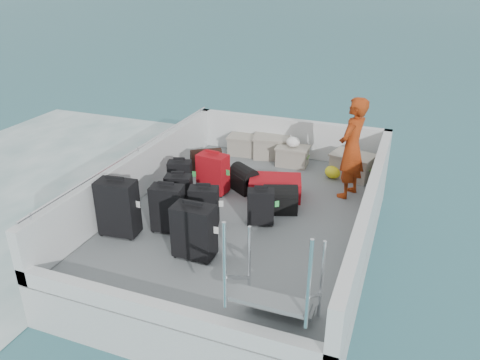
# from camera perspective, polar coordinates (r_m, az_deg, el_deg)

# --- Properties ---
(ground) EXTENTS (160.00, 160.00, 0.00)m
(ground) POSITION_cam_1_polar(r_m,az_deg,el_deg) (7.14, 0.54, -8.33)
(ground) COLOR #184D57
(ground) RESTS_ON ground
(wake_foam) EXTENTS (10.00, 10.00, 0.00)m
(wake_foam) POSITION_cam_1_polar(r_m,az_deg,el_deg) (9.70, -27.12, -1.87)
(wake_foam) COLOR white
(wake_foam) RESTS_ON ground
(ferry_hull) EXTENTS (3.60, 5.00, 0.60)m
(ferry_hull) POSITION_cam_1_polar(r_m,az_deg,el_deg) (6.99, 0.55, -6.26)
(ferry_hull) COLOR silver
(ferry_hull) RESTS_ON ground
(deck) EXTENTS (3.30, 4.70, 0.02)m
(deck) POSITION_cam_1_polar(r_m,az_deg,el_deg) (6.83, 0.56, -4.03)
(deck) COLOR slate
(deck) RESTS_ON ferry_hull
(deck_fittings) EXTENTS (3.60, 5.00, 0.90)m
(deck_fittings) POSITION_cam_1_polar(r_m,az_deg,el_deg) (6.28, 2.51, -2.84)
(deck_fittings) COLOR silver
(deck_fittings) RESTS_ON deck
(suitcase_0) EXTENTS (0.53, 0.34, 0.78)m
(suitcase_0) POSITION_cam_1_polar(r_m,az_deg,el_deg) (6.32, -14.62, -3.36)
(suitcase_0) COLOR black
(suitcase_0) RESTS_ON deck
(suitcase_1) EXTENTS (0.42, 0.30, 0.56)m
(suitcase_1) POSITION_cam_1_polar(r_m,az_deg,el_deg) (6.78, -7.45, -1.69)
(suitcase_1) COLOR black
(suitcase_1) RESTS_ON deck
(suitcase_2) EXTENTS (0.41, 0.32, 0.53)m
(suitcase_2) POSITION_cam_1_polar(r_m,az_deg,el_deg) (7.35, -7.31, 0.33)
(suitcase_2) COLOR black
(suitcase_2) RESTS_ON deck
(suitcase_3) EXTENTS (0.47, 0.32, 0.66)m
(suitcase_3) POSITION_cam_1_polar(r_m,az_deg,el_deg) (6.30, -8.79, -3.51)
(suitcase_3) COLOR black
(suitcase_3) RESTS_ON deck
(suitcase_4) EXTENTS (0.44, 0.33, 0.58)m
(suitcase_4) POSITION_cam_1_polar(r_m,az_deg,el_deg) (6.36, -4.41, -3.35)
(suitcase_4) COLOR black
(suitcase_4) RESTS_ON deck
(suitcase_5) EXTENTS (0.49, 0.34, 0.64)m
(suitcase_5) POSITION_cam_1_polar(r_m,az_deg,el_deg) (7.29, -3.31, 0.76)
(suitcase_5) COLOR #A60C18
(suitcase_5) RESTS_ON deck
(suitcase_6) EXTENTS (0.50, 0.30, 0.69)m
(suitcase_6) POSITION_cam_1_polar(r_m,az_deg,el_deg) (5.71, -5.61, -6.31)
(suitcase_6) COLOR black
(suitcase_6) RESTS_ON deck
(suitcase_7) EXTENTS (0.41, 0.31, 0.51)m
(suitcase_7) POSITION_cam_1_polar(r_m,az_deg,el_deg) (6.42, 2.53, -3.35)
(suitcase_7) COLOR black
(suitcase_7) RESTS_ON deck
(suitcase_8) EXTENTS (0.90, 0.71, 0.31)m
(suitcase_8) POSITION_cam_1_polar(r_m,az_deg,el_deg) (7.23, 4.30, -0.91)
(suitcase_8) COLOR #A60C18
(suitcase_8) RESTS_ON deck
(duffel_0) EXTENTS (0.60, 0.54, 0.32)m
(duffel_0) POSITION_cam_1_polar(r_m,az_deg,el_deg) (8.11, -4.12, 2.06)
(duffel_0) COLOR black
(duffel_0) RESTS_ON deck
(duffel_1) EXTENTS (0.53, 0.50, 0.32)m
(duffel_1) POSITION_cam_1_polar(r_m,az_deg,el_deg) (7.42, 0.52, -0.11)
(duffel_1) COLOR black
(duffel_1) RESTS_ON deck
(duffel_2) EXTENTS (0.56, 0.45, 0.32)m
(duffel_2) POSITION_cam_1_polar(r_m,az_deg,el_deg) (6.81, 4.92, -2.62)
(duffel_2) COLOR black
(duffel_2) RESTS_ON deck
(crate_0) EXTENTS (0.59, 0.43, 0.33)m
(crate_0) POSITION_cam_1_polar(r_m,az_deg,el_deg) (8.86, 0.49, 4.18)
(crate_0) COLOR #9D9588
(crate_0) RESTS_ON deck
(crate_1) EXTENTS (0.71, 0.57, 0.38)m
(crate_1) POSITION_cam_1_polar(r_m,az_deg,el_deg) (8.73, 3.87, 3.97)
(crate_1) COLOR #9D9588
(crate_1) RESTS_ON deck
(crate_2) EXTENTS (0.54, 0.38, 0.32)m
(crate_2) POSITION_cam_1_polar(r_m,az_deg,el_deg) (8.41, 6.40, 2.83)
(crate_2) COLOR #9D9588
(crate_2) RESTS_ON deck
(crate_3) EXTENTS (0.73, 0.59, 0.39)m
(crate_3) POSITION_cam_1_polar(r_m,az_deg,el_deg) (8.09, 13.48, 1.60)
(crate_3) COLOR #9D9588
(crate_3) RESTS_ON deck
(yellow_bag) EXTENTS (0.28, 0.26, 0.22)m
(yellow_bag) POSITION_cam_1_polar(r_m,az_deg,el_deg) (8.03, 11.29, 0.99)
(yellow_bag) COLOR yellow
(yellow_bag) RESTS_ON deck
(white_bag) EXTENTS (0.24, 0.24, 0.18)m
(white_bag) POSITION_cam_1_polar(r_m,az_deg,el_deg) (8.32, 6.48, 4.43)
(white_bag) COLOR white
(white_bag) RESTS_ON crate_2
(passenger) EXTENTS (0.53, 0.66, 1.56)m
(passenger) POSITION_cam_1_polar(r_m,az_deg,el_deg) (7.22, 13.47, 3.79)
(passenger) COLOR #D44413
(passenger) RESTS_ON deck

